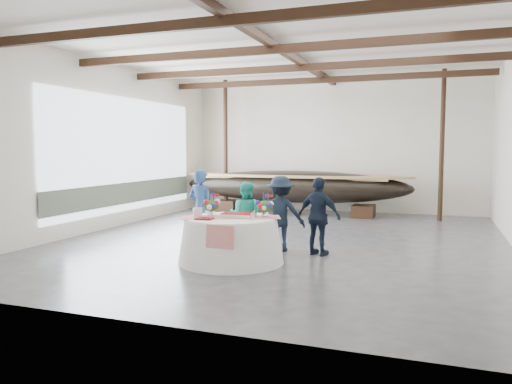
% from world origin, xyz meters
% --- Properties ---
extents(floor, '(10.00, 12.00, 0.01)m').
position_xyz_m(floor, '(0.00, 0.00, 0.00)').
color(floor, '#3D3D42').
rests_on(floor, ground).
extents(wall_back, '(10.00, 0.02, 4.50)m').
position_xyz_m(wall_back, '(0.00, 6.00, 2.25)').
color(wall_back, silver).
rests_on(wall_back, ground).
extents(wall_front, '(10.00, 0.02, 4.50)m').
position_xyz_m(wall_front, '(0.00, -6.00, 2.25)').
color(wall_front, silver).
rests_on(wall_front, ground).
extents(wall_left, '(0.02, 12.00, 4.50)m').
position_xyz_m(wall_left, '(-5.00, 0.00, 2.25)').
color(wall_left, silver).
rests_on(wall_left, ground).
extents(ceiling, '(10.00, 12.00, 0.01)m').
position_xyz_m(ceiling, '(0.00, 0.00, 4.50)').
color(ceiling, white).
rests_on(ceiling, wall_back).
extents(pavilion_structure, '(9.80, 11.76, 4.50)m').
position_xyz_m(pavilion_structure, '(0.00, 0.80, 4.00)').
color(pavilion_structure, black).
rests_on(pavilion_structure, ground).
extents(open_bay, '(0.03, 7.00, 3.20)m').
position_xyz_m(open_bay, '(-4.95, 1.00, 1.83)').
color(open_bay, silver).
rests_on(open_bay, ground).
extents(longboat_display, '(7.71, 1.54, 1.45)m').
position_xyz_m(longboat_display, '(-1.08, 4.67, 0.92)').
color(longboat_display, black).
rests_on(longboat_display, ground).
extents(banquet_table, '(2.02, 2.02, 0.86)m').
position_xyz_m(banquet_table, '(-0.28, -2.54, 0.43)').
color(banquet_table, white).
rests_on(banquet_table, ground).
extents(tabletop_items, '(1.93, 1.21, 0.40)m').
position_xyz_m(tabletop_items, '(-0.28, -2.41, 1.01)').
color(tabletop_items, red).
rests_on(tabletop_items, banquet_table).
extents(guest_woman_blue, '(0.69, 0.51, 1.72)m').
position_xyz_m(guest_woman_blue, '(-1.45, -1.43, 0.86)').
color(guest_woman_blue, '#294A84').
rests_on(guest_woman_blue, ground).
extents(guest_woman_teal, '(0.74, 0.59, 1.46)m').
position_xyz_m(guest_woman_teal, '(-0.49, -1.22, 0.73)').
color(guest_woman_teal, '#22B296').
rests_on(guest_woman_teal, ground).
extents(guest_man_left, '(1.12, 0.76, 1.59)m').
position_xyz_m(guest_man_left, '(0.30, -1.19, 0.80)').
color(guest_man_left, black).
rests_on(guest_man_left, ground).
extents(guest_man_right, '(1.01, 0.63, 1.60)m').
position_xyz_m(guest_man_right, '(1.16, -1.36, 0.80)').
color(guest_man_right, '#131D30').
rests_on(guest_man_right, ground).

